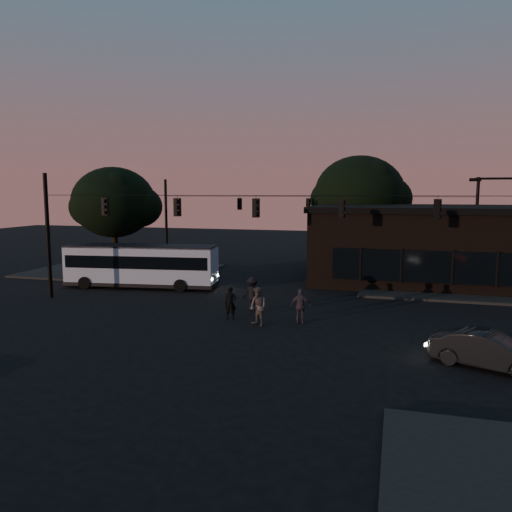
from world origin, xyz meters
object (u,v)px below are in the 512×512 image
(bus, at_px, (141,264))
(pedestrian_b, at_px, (258,307))
(pedestrian_a, at_px, (230,303))
(pedestrian_d, at_px, (253,294))
(building, at_px, (423,244))
(pedestrian_c, at_px, (301,306))
(car, at_px, (489,350))

(bus, bearing_deg, pedestrian_b, -42.64)
(pedestrian_a, distance_m, pedestrian_d, 2.14)
(pedestrian_b, bearing_deg, bus, 178.52)
(building, height_order, pedestrian_a, building)
(pedestrian_a, height_order, pedestrian_b, pedestrian_b)
(building, relative_size, pedestrian_a, 9.32)
(pedestrian_c, height_order, pedestrian_d, pedestrian_d)
(building, relative_size, pedestrian_d, 8.27)
(car, bearing_deg, bus, 84.48)
(bus, relative_size, pedestrian_c, 6.05)
(bus, bearing_deg, car, -35.28)
(pedestrian_c, bearing_deg, building, -117.14)
(pedestrian_a, relative_size, pedestrian_d, 0.89)
(pedestrian_c, distance_m, pedestrian_d, 3.49)
(building, height_order, pedestrian_b, building)
(car, bearing_deg, pedestrian_d, 82.63)
(bus, height_order, pedestrian_b, bus)
(car, bearing_deg, pedestrian_a, 92.53)
(car, relative_size, pedestrian_b, 2.18)
(car, xyz_separation_m, pedestrian_b, (-9.65, 3.33, 0.26))
(car, xyz_separation_m, pedestrian_c, (-7.77, 4.36, 0.19))
(pedestrian_b, bearing_deg, car, 14.87)
(building, distance_m, pedestrian_a, 17.17)
(building, height_order, pedestrian_c, building)
(pedestrian_a, distance_m, pedestrian_b, 1.85)
(bus, distance_m, pedestrian_c, 13.54)
(bus, xyz_separation_m, pedestrian_d, (9.04, -4.36, -0.67))
(pedestrian_a, bearing_deg, pedestrian_b, -40.75)
(pedestrian_d, bearing_deg, pedestrian_c, 157.54)
(bus, xyz_separation_m, pedestrian_b, (10.14, -7.21, -0.67))
(building, height_order, pedestrian_d, building)
(building, height_order, bus, building)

